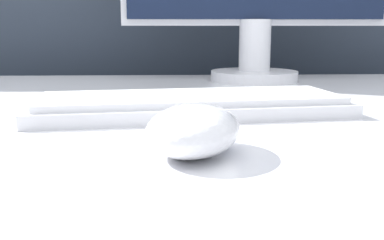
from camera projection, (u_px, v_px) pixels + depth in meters
name	position (u px, v px, depth m)	size (l,w,h in m)	color
partition_panel	(210.00, 78.00, 1.15)	(5.00, 0.03, 1.43)	#333D4C
computer_mouse_near	(194.00, 130.00, 0.36)	(0.10, 0.12, 0.04)	white
keyboard	(191.00, 105.00, 0.54)	(0.39, 0.18, 0.02)	silver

